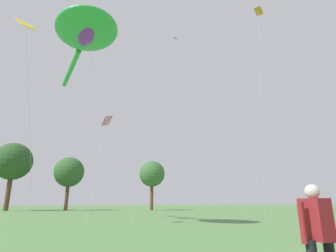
% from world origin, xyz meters
% --- Properties ---
extents(big_show_kite, '(5.42, 12.50, 13.49)m').
position_xyz_m(big_show_kite, '(-4.44, 16.08, 12.88)').
color(big_show_kite, green).
rests_on(big_show_kite, ground).
extents(person_child_front, '(0.59, 0.46, 1.65)m').
position_xyz_m(person_child_front, '(-2.92, 1.48, 0.96)').
color(person_child_front, black).
rests_on(person_child_front, ground).
extents(small_kite_stunt_black, '(2.67, 1.13, 22.94)m').
position_xyz_m(small_kite_stunt_black, '(14.17, 17.22, 20.93)').
color(small_kite_stunt_black, orange).
rests_on(small_kite_stunt_black, ground).
extents(small_kite_triangle_green, '(2.80, 4.41, 13.22)m').
position_xyz_m(small_kite_triangle_green, '(-8.11, 16.87, 12.33)').
color(small_kite_triangle_green, yellow).
rests_on(small_kite_triangle_green, ground).
extents(small_kite_box_yellow, '(1.27, 2.90, 24.70)m').
position_xyz_m(small_kite_box_yellow, '(10.00, 28.46, 20.41)').
color(small_kite_box_yellow, black).
rests_on(small_kite_box_yellow, ground).
extents(small_kite_streamer_purple, '(2.19, 3.63, 8.56)m').
position_xyz_m(small_kite_streamer_purple, '(-1.48, 20.45, 7.82)').
color(small_kite_streamer_purple, pink).
rests_on(small_kite_streamer_purple, ground).
extents(tree_oak_left, '(5.56, 5.56, 9.77)m').
position_xyz_m(tree_oak_left, '(0.17, 53.42, 6.93)').
color(tree_oak_left, '#513823').
rests_on(tree_oak_left, ground).
extents(tree_oak_right, '(4.99, 4.99, 9.33)m').
position_xyz_m(tree_oak_right, '(14.90, 47.82, 6.77)').
color(tree_oak_right, '#513823').
rests_on(tree_oak_right, ground).
extents(tree_shrub_far, '(6.78, 6.78, 12.09)m').
position_xyz_m(tree_shrub_far, '(-9.47, 55.90, 8.63)').
color(tree_shrub_far, '#513823').
rests_on(tree_shrub_far, ground).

